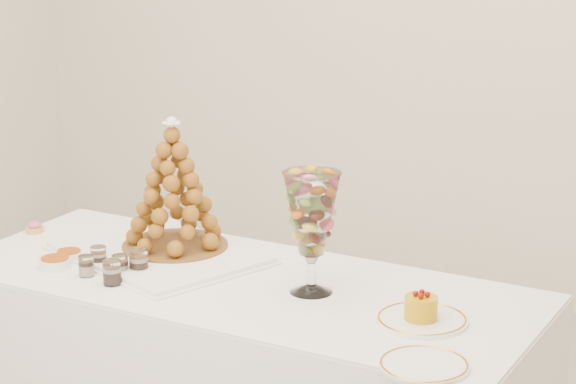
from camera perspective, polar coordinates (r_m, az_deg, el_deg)
The scene contains 14 objects.
lace_tray at distance 3.51m, azimuth -6.55°, elevation -3.10°, with size 0.60×0.45×0.02m, color white.
macaron_vase at distance 3.13m, azimuth 1.21°, elevation -1.19°, with size 0.16×0.16×0.35m.
cake_plate at distance 3.01m, azimuth 6.82°, elevation -6.48°, with size 0.24×0.24×0.01m, color white.
spare_plate at distance 2.76m, azimuth 6.92°, elevation -8.73°, with size 0.22×0.22×0.01m, color white.
pink_tart at distance 3.81m, azimuth -12.74°, elevation -1.78°, with size 0.06×0.06×0.04m.
verrine_a at distance 3.44m, azimuth -9.60°, elevation -3.26°, with size 0.05×0.05×0.06m, color white.
verrine_b at distance 3.36m, azimuth -8.52°, elevation -3.71°, with size 0.05×0.05×0.06m, color white.
verrine_c at distance 3.36m, azimuth -7.59°, elevation -3.54°, with size 0.06×0.06×0.08m, color white.
verrine_d at distance 3.37m, azimuth -10.21°, elevation -3.72°, with size 0.05×0.05×0.06m, color white.
verrine_e at distance 3.29m, azimuth -8.93°, elevation -4.06°, with size 0.05×0.05×0.07m, color white.
ramekin_back at distance 3.53m, azimuth -11.06°, elevation -3.18°, with size 0.08×0.08×0.03m, color white.
ramekin_front at distance 3.46m, azimuth -11.75°, elevation -3.56°, with size 0.09×0.09×0.03m, color white.
croquembouche at distance 3.48m, azimuth -5.84°, elevation 0.39°, with size 0.34×0.34×0.41m.
mousse_cake at distance 3.00m, azimuth 6.77°, elevation -5.84°, with size 0.09×0.09×0.08m.
Camera 1 is at (1.62, -2.53, 1.82)m, focal length 70.00 mm.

